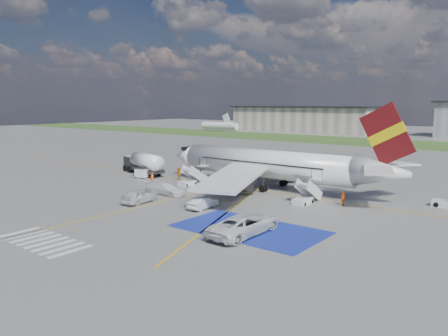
% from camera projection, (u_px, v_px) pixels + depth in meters
% --- Properties ---
extents(ground, '(400.00, 400.00, 0.00)m').
position_uv_depth(ground, '(198.00, 206.00, 50.31)').
color(ground, '#60605E').
rests_on(ground, ground).
extents(grass_strip, '(400.00, 30.00, 0.01)m').
position_uv_depth(grass_strip, '(421.00, 145.00, 124.00)').
color(grass_strip, '#2D4C1E').
rests_on(grass_strip, ground).
extents(taxiway_line_main, '(120.00, 0.20, 0.01)m').
position_uv_depth(taxiway_line_main, '(257.00, 190.00, 59.62)').
color(taxiway_line_main, gold).
rests_on(taxiway_line_main, ground).
extents(taxiway_line_cross, '(0.20, 60.00, 0.01)m').
position_uv_depth(taxiway_line_cross, '(99.00, 216.00, 45.62)').
color(taxiway_line_cross, gold).
rests_on(taxiway_line_cross, ground).
extents(taxiway_line_diag, '(20.71, 56.45, 0.01)m').
position_uv_depth(taxiway_line_diag, '(257.00, 190.00, 59.62)').
color(taxiway_line_diag, gold).
rests_on(taxiway_line_diag, ground).
extents(staging_box, '(14.00, 8.00, 0.01)m').
position_uv_depth(staging_box, '(249.00, 229.00, 41.07)').
color(staging_box, navy).
rests_on(staging_box, ground).
extents(crosswalk, '(9.00, 4.00, 0.01)m').
position_uv_depth(crosswalk, '(43.00, 241.00, 37.45)').
color(crosswalk, silver).
rests_on(crosswalk, ground).
extents(terminal_west, '(60.00, 22.00, 10.00)m').
position_uv_depth(terminal_west, '(306.00, 119.00, 184.16)').
color(terminal_west, gray).
rests_on(terminal_west, ground).
extents(airliner, '(36.81, 32.95, 11.92)m').
position_uv_depth(airliner, '(274.00, 165.00, 59.75)').
color(airliner, silver).
rests_on(airliner, ground).
extents(airstairs_fwd, '(1.90, 5.20, 3.60)m').
position_uv_depth(airstairs_fwd, '(189.00, 181.00, 62.80)').
color(airstairs_fwd, silver).
rests_on(airstairs_fwd, ground).
extents(airstairs_aft, '(1.90, 5.20, 3.60)m').
position_uv_depth(airstairs_aft, '(304.00, 198.00, 51.45)').
color(airstairs_aft, silver).
rests_on(airstairs_aft, ground).
extents(fuel_tanker, '(10.70, 5.49, 3.54)m').
position_uv_depth(fuel_tanker, '(143.00, 165.00, 72.70)').
color(fuel_tanker, black).
rests_on(fuel_tanker, ground).
extents(gpu_cart, '(2.02, 1.47, 1.55)m').
position_uv_depth(gpu_cart, '(141.00, 174.00, 68.93)').
color(gpu_cart, silver).
rests_on(gpu_cart, ground).
extents(car_silver_a, '(2.57, 5.08, 1.66)m').
position_uv_depth(car_silver_a, '(140.00, 196.00, 51.70)').
color(car_silver_a, silver).
rests_on(car_silver_a, ground).
extents(car_silver_b, '(1.65, 4.18, 1.35)m').
position_uv_depth(car_silver_b, '(203.00, 203.00, 48.88)').
color(car_silver_b, '#B9BCC1').
rests_on(car_silver_b, ground).
extents(van_white_a, '(3.09, 6.55, 2.44)m').
position_uv_depth(van_white_a, '(245.00, 221.00, 39.29)').
color(van_white_a, silver).
rests_on(van_white_a, ground).
extents(van_white_b, '(4.99, 2.19, 1.93)m').
position_uv_depth(van_white_b, '(165.00, 187.00, 56.68)').
color(van_white_b, white).
rests_on(van_white_b, ground).
extents(crew_fwd, '(0.72, 0.57, 1.72)m').
position_uv_depth(crew_fwd, '(152.00, 178.00, 63.58)').
color(crew_fwd, '#F95F0D').
rests_on(crew_fwd, ground).
extents(crew_nose, '(1.18, 1.16, 1.91)m').
position_uv_depth(crew_nose, '(178.00, 174.00, 67.36)').
color(crew_nose, orange).
rests_on(crew_nose, ground).
extents(crew_aft, '(0.41, 0.97, 1.65)m').
position_uv_depth(crew_aft, '(343.00, 198.00, 50.51)').
color(crew_aft, orange).
rests_on(crew_aft, ground).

